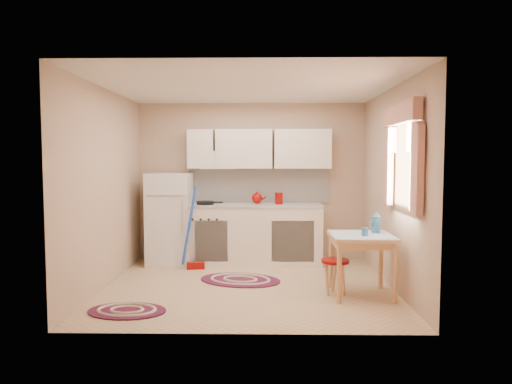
# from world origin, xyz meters

# --- Properties ---
(room_shell) EXTENTS (3.64, 3.60, 2.52)m
(room_shell) POSITION_xyz_m (0.16, 0.24, 1.60)
(room_shell) COLOR tan
(room_shell) RESTS_ON ground
(fridge) EXTENTS (0.65, 0.60, 1.40)m
(fridge) POSITION_xyz_m (-1.24, 1.25, 0.70)
(fridge) COLOR white
(fridge) RESTS_ON ground
(broom) EXTENTS (0.29, 0.16, 1.20)m
(broom) POSITION_xyz_m (-0.80, 0.90, 0.60)
(broom) COLOR blue
(broom) RESTS_ON ground
(base_cabinets) EXTENTS (2.25, 0.60, 0.88)m
(base_cabinets) POSITION_xyz_m (-0.04, 1.30, 0.44)
(base_cabinets) COLOR white
(base_cabinets) RESTS_ON ground
(countertop) EXTENTS (2.27, 0.62, 0.04)m
(countertop) POSITION_xyz_m (-0.04, 1.30, 0.90)
(countertop) COLOR #AFADA6
(countertop) RESTS_ON base_cabinets
(frying_pan) EXTENTS (0.31, 0.31, 0.05)m
(frying_pan) POSITION_xyz_m (-0.70, 1.25, 0.94)
(frying_pan) COLOR black
(frying_pan) RESTS_ON countertop
(red_kettle) EXTENTS (0.22, 0.21, 0.18)m
(red_kettle) POSITION_xyz_m (0.10, 1.30, 1.01)
(red_kettle) COLOR #8C0705
(red_kettle) RESTS_ON countertop
(red_canister) EXTENTS (0.14, 0.14, 0.16)m
(red_canister) POSITION_xyz_m (0.43, 1.30, 1.00)
(red_canister) COLOR #8C0705
(red_canister) RESTS_ON countertop
(table) EXTENTS (0.72, 0.72, 0.72)m
(table) POSITION_xyz_m (1.35, -0.36, 0.36)
(table) COLOR #E4AA72
(table) RESTS_ON ground
(stool) EXTENTS (0.37, 0.37, 0.42)m
(stool) POSITION_xyz_m (1.05, -0.33, 0.21)
(stool) COLOR #8C0705
(stool) RESTS_ON ground
(coffee_pot) EXTENTS (0.17, 0.16, 0.27)m
(coffee_pot) POSITION_xyz_m (1.55, -0.24, 0.85)
(coffee_pot) COLOR #2F648F
(coffee_pot) RESTS_ON table
(mug) EXTENTS (0.10, 0.10, 0.10)m
(mug) POSITION_xyz_m (1.37, -0.46, 0.77)
(mug) COLOR #2F648F
(mug) RESTS_ON table
(rug_center) EXTENTS (1.24, 0.98, 0.02)m
(rug_center) POSITION_xyz_m (-0.11, 0.27, 0.01)
(rug_center) COLOR maroon
(rug_center) RESTS_ON ground
(rug_left) EXTENTS (0.88, 0.62, 0.02)m
(rug_left) POSITION_xyz_m (-1.25, -1.00, 0.01)
(rug_left) COLOR maroon
(rug_left) RESTS_ON ground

